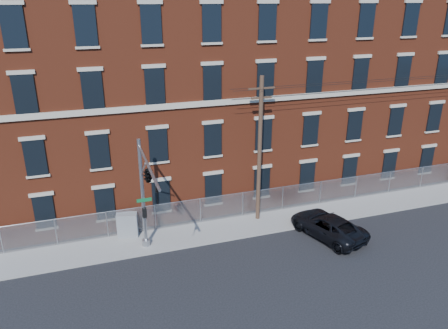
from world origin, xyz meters
name	(u,v)px	position (x,y,z in m)	size (l,w,h in m)	color
ground	(262,269)	(0.00, 0.00, 0.00)	(140.00, 140.00, 0.00)	black
sidewalk	(382,203)	(12.00, 5.00, 0.06)	(65.00, 3.00, 0.12)	gray
mill_building	(329,77)	(12.00, 13.93, 8.15)	(55.30, 14.32, 16.30)	maroon
chain_link_fence	(373,184)	(12.00, 6.30, 1.06)	(59.06, 0.06, 1.85)	#A5A8AD
traffic_signal_mast	(147,182)	(-6.00, 2.18, 5.39)	(0.90, 6.75, 7.00)	#9EA0A5
utility_pole_near	(260,148)	(2.00, 5.60, 5.34)	(1.80, 0.28, 10.00)	#473023
pickup_truck	(328,226)	(5.50, 2.13, 0.74)	(2.46, 5.34, 1.48)	black
utility_cabinet	(127,225)	(-6.94, 6.00, 0.93)	(1.30, 0.65, 1.63)	slate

